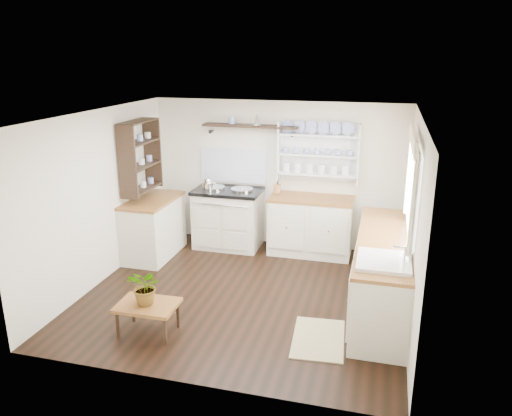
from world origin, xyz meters
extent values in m
cube|color=black|center=(0.00, 0.00, 0.00)|extent=(4.00, 3.80, 0.01)
cube|color=silver|center=(0.00, 1.90, 1.15)|extent=(4.00, 0.02, 2.30)
cube|color=silver|center=(2.00, 0.00, 1.15)|extent=(0.02, 3.80, 2.30)
cube|color=silver|center=(-2.00, 0.00, 1.15)|extent=(0.02, 3.80, 2.30)
cube|color=white|center=(0.00, 0.00, 2.30)|extent=(4.00, 3.80, 0.01)
cube|color=white|center=(1.96, 0.15, 1.50)|extent=(0.04, 1.40, 1.00)
cube|color=white|center=(1.94, 0.15, 1.50)|extent=(0.02, 1.50, 1.10)
cube|color=beige|center=(1.92, 0.15, 2.08)|extent=(0.04, 1.55, 0.18)
cube|color=beige|center=(-0.72, 1.57, 0.45)|extent=(1.02, 0.66, 0.89)
cube|color=black|center=(-0.72, 1.57, 0.92)|extent=(1.06, 0.70, 0.05)
cylinder|color=silver|center=(-0.95, 1.57, 0.96)|extent=(0.35, 0.35, 0.03)
cylinder|color=silver|center=(-0.49, 1.57, 0.96)|extent=(0.35, 0.35, 0.03)
cylinder|color=silver|center=(-0.72, 1.20, 0.79)|extent=(0.91, 0.02, 0.02)
cube|color=white|center=(0.60, 1.60, 0.44)|extent=(1.25, 0.60, 0.88)
cube|color=brown|center=(0.60, 1.60, 0.88)|extent=(1.27, 0.63, 0.04)
cube|color=white|center=(1.70, 0.10, 0.44)|extent=(0.60, 2.40, 0.88)
cube|color=brown|center=(1.70, 0.10, 0.88)|extent=(0.62, 2.43, 0.04)
cube|color=white|center=(1.70, -0.65, 0.80)|extent=(0.55, 0.60, 0.28)
cylinder|color=silver|center=(1.90, -0.65, 1.00)|extent=(0.02, 0.02, 0.22)
cube|color=white|center=(-1.70, 0.90, 0.44)|extent=(0.60, 1.10, 0.88)
cube|color=brown|center=(-1.70, 0.90, 0.88)|extent=(0.62, 1.13, 0.04)
cube|color=white|center=(0.65, 1.88, 1.55)|extent=(1.20, 0.03, 0.90)
cube|color=white|center=(0.65, 1.79, 1.55)|extent=(1.20, 0.22, 0.02)
cylinder|color=navy|center=(0.65, 1.80, 1.82)|extent=(0.20, 0.02, 0.20)
cube|color=black|center=(-0.40, 1.77, 1.92)|extent=(1.50, 0.24, 0.04)
cone|color=black|center=(-1.05, 1.84, 1.81)|extent=(0.06, 0.20, 0.06)
cone|color=black|center=(0.25, 1.84, 1.81)|extent=(0.06, 0.20, 0.06)
cube|color=black|center=(-1.84, 0.90, 1.55)|extent=(0.28, 0.80, 1.05)
cylinder|color=#AA703E|center=(0.04, 1.68, 0.98)|extent=(0.11, 0.11, 0.13)
cube|color=brown|center=(-0.78, -1.17, 0.34)|extent=(0.67, 0.48, 0.04)
cylinder|color=black|center=(-1.05, -1.36, 0.16)|extent=(0.04, 0.04, 0.32)
cylinder|color=black|center=(-1.06, -0.99, 0.16)|extent=(0.04, 0.04, 0.32)
cylinder|color=black|center=(-0.50, -1.34, 0.16)|extent=(0.04, 0.04, 0.32)
cylinder|color=black|center=(-0.50, -0.98, 0.16)|extent=(0.04, 0.04, 0.32)
imported|color=#3F7233|center=(-0.78, -1.17, 0.56)|extent=(0.44, 0.41, 0.41)
cube|color=olive|center=(1.08, -0.83, 0.01)|extent=(0.61, 0.89, 0.02)
camera|label=1|loc=(1.63, -5.61, 3.00)|focal=35.00mm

